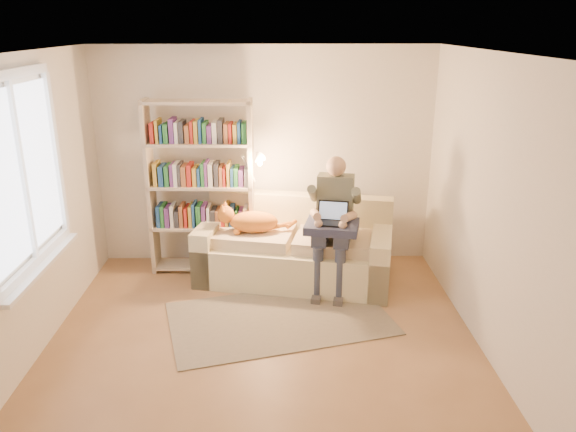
{
  "coord_description": "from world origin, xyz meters",
  "views": [
    {
      "loc": [
        0.14,
        -4.34,
        2.82
      ],
      "look_at": [
        0.25,
        1.0,
        0.98
      ],
      "focal_mm": 35.0,
      "sensor_mm": 36.0,
      "label": 1
    }
  ],
  "objects_px": {
    "person": "(334,216)",
    "bookshelf": "(201,179)",
    "laptop": "(331,217)",
    "sofa": "(295,251)",
    "cat": "(247,221)"
  },
  "relations": [
    {
      "from": "person",
      "to": "bookshelf",
      "type": "distance_m",
      "value": 1.59
    },
    {
      "from": "laptop",
      "to": "bookshelf",
      "type": "height_order",
      "value": "bookshelf"
    },
    {
      "from": "sofa",
      "to": "cat",
      "type": "bearing_deg",
      "value": -165.28
    },
    {
      "from": "person",
      "to": "bookshelf",
      "type": "bearing_deg",
      "value": 173.04
    },
    {
      "from": "cat",
      "to": "laptop",
      "type": "height_order",
      "value": "laptop"
    },
    {
      "from": "cat",
      "to": "bookshelf",
      "type": "bearing_deg",
      "value": 163.65
    },
    {
      "from": "laptop",
      "to": "sofa",
      "type": "bearing_deg",
      "value": 147.53
    },
    {
      "from": "laptop",
      "to": "bookshelf",
      "type": "distance_m",
      "value": 1.6
    },
    {
      "from": "sofa",
      "to": "cat",
      "type": "xyz_separation_m",
      "value": [
        -0.55,
        -0.03,
        0.38
      ]
    },
    {
      "from": "sofa",
      "to": "cat",
      "type": "height_order",
      "value": "sofa"
    },
    {
      "from": "sofa",
      "to": "cat",
      "type": "relative_size",
      "value": 2.78
    },
    {
      "from": "bookshelf",
      "to": "laptop",
      "type": "bearing_deg",
      "value": -21.25
    },
    {
      "from": "sofa",
      "to": "laptop",
      "type": "relative_size",
      "value": 6.28
    },
    {
      "from": "sofa",
      "to": "person",
      "type": "distance_m",
      "value": 0.7
    },
    {
      "from": "sofa",
      "to": "laptop",
      "type": "xyz_separation_m",
      "value": [
        0.37,
        -0.37,
        0.54
      ]
    }
  ]
}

